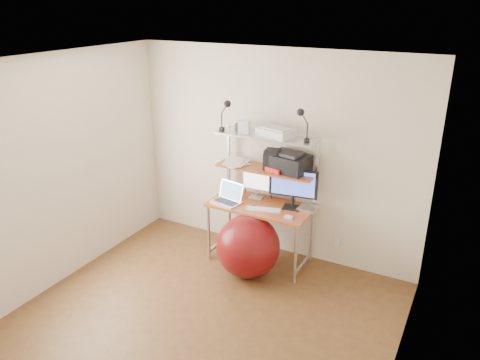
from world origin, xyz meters
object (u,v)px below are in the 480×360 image
Objects in this scene: printer at (288,162)px; exercise_ball at (248,246)px; monitor_silver at (257,181)px; laptop at (229,198)px; monitor_black at (293,185)px.

exercise_ball is at bearing -103.61° from printer.
monitor_silver is 0.55× the size of exercise_ball.
laptop is at bearing -146.14° from printer.
monitor_silver is 0.50m from monitor_black.
monitor_black is 1.43× the size of laptop.
printer reaches higher than laptop.
laptop is 0.53× the size of exercise_ball.
monitor_silver is at bearing 165.03° from monitor_black.
monitor_black is at bearing -9.12° from monitor_silver.
printer is 0.72× the size of exercise_ball.
monitor_silver reaches higher than exercise_ball.
printer is at bearing 35.29° from laptop.
laptop reaches higher than exercise_ball.
monitor_silver is 0.38m from laptop.
printer is 1.06m from exercise_ball.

